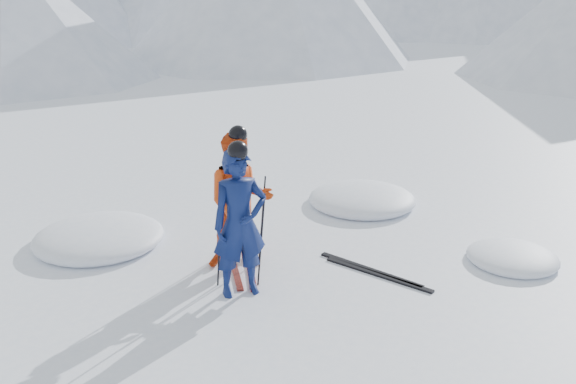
{
  "coord_description": "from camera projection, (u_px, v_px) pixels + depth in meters",
  "views": [
    {
      "loc": [
        -1.01,
        -7.72,
        3.92
      ],
      "look_at": [
        -1.46,
        0.5,
        1.1
      ],
      "focal_mm": 38.0,
      "sensor_mm": 36.0,
      "label": 1
    }
  ],
  "objects": [
    {
      "name": "ground",
      "position": [
        390.0,
        280.0,
        8.5
      ],
      "size": [
        160.0,
        160.0,
        0.0
      ],
      "primitive_type": "plane",
      "color": "white",
      "rests_on": "ground"
    },
    {
      "name": "skier_blue",
      "position": [
        240.0,
        224.0,
        7.84
      ],
      "size": [
        0.85,
        0.73,
        1.98
      ],
      "primitive_type": "imported",
      "rotation": [
        0.0,
        0.0,
        0.43
      ],
      "color": "#0D1A4E",
      "rests_on": "ground"
    },
    {
      "name": "skier_red",
      "position": [
        240.0,
        201.0,
        8.64
      ],
      "size": [
        1.1,
        0.94,
        1.98
      ],
      "primitive_type": "imported",
      "rotation": [
        0.0,
        0.0,
        0.22
      ],
      "color": "#D23F10",
      "rests_on": "ground"
    },
    {
      "name": "pole_blue_left",
      "position": [
        219.0,
        242.0,
        8.11
      ],
      "size": [
        0.13,
        0.09,
        1.32
      ],
      "primitive_type": "cylinder",
      "rotation": [
        0.05,
        0.08,
        0.0
      ],
      "color": "black",
      "rests_on": "ground"
    },
    {
      "name": "pole_blue_right",
      "position": [
        261.0,
        240.0,
        8.17
      ],
      "size": [
        0.13,
        0.08,
        1.32
      ],
      "primitive_type": "cylinder",
      "rotation": [
        -0.04,
        0.08,
        0.0
      ],
      "color": "black",
      "rests_on": "ground"
    },
    {
      "name": "pole_red_left",
      "position": [
        222.0,
        216.0,
        9.0
      ],
      "size": [
        0.13,
        0.1,
        1.32
      ],
      "primitive_type": "cylinder",
      "rotation": [
        0.06,
        0.08,
        0.0
      ],
      "color": "black",
      "rests_on": "ground"
    },
    {
      "name": "pole_red_right",
      "position": [
        262.0,
        220.0,
        8.88
      ],
      "size": [
        0.13,
        0.09,
        1.32
      ],
      "primitive_type": "cylinder",
      "rotation": [
        -0.05,
        0.08,
        0.0
      ],
      "color": "black",
      "rests_on": "ground"
    },
    {
      "name": "ski_worn_left",
      "position": [
        233.0,
        264.0,
        8.97
      ],
      "size": [
        0.51,
        1.67,
        0.03
      ],
      "primitive_type": "cube",
      "rotation": [
        0.0,
        0.0,
        0.25
      ],
      "color": "black",
      "rests_on": "ground"
    },
    {
      "name": "ski_worn_right",
      "position": [
        250.0,
        264.0,
        8.95
      ],
      "size": [
        0.4,
        1.69,
        0.03
      ],
      "primitive_type": "cube",
      "rotation": [
        0.0,
        0.0,
        0.18
      ],
      "color": "black",
      "rests_on": "ground"
    },
    {
      "name": "ski_loose_a",
      "position": [
        370.0,
        270.0,
        8.77
      ],
      "size": [
        1.41,
        1.09,
        0.03
      ],
      "primitive_type": "cube",
      "rotation": [
        0.0,
        0.0,
        0.93
      ],
      "color": "black",
      "rests_on": "ground"
    },
    {
      "name": "ski_loose_b",
      "position": [
        378.0,
        275.0,
        8.63
      ],
      "size": [
        1.44,
        1.05,
        0.03
      ],
      "primitive_type": "cube",
      "rotation": [
        0.0,
        0.0,
        0.96
      ],
      "color": "black",
      "rests_on": "ground"
    },
    {
      "name": "snow_lumps",
      "position": [
        291.0,
        233.0,
        10.11
      ],
      "size": [
        9.53,
        5.98,
        0.45
      ],
      "color": "white",
      "rests_on": "ground"
    }
  ]
}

